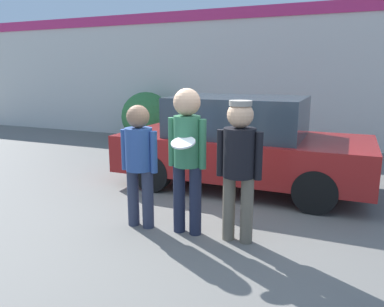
{
  "coord_description": "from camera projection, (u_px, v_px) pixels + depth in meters",
  "views": [
    {
      "loc": [
        1.75,
        -4.17,
        1.99
      ],
      "look_at": [
        -0.03,
        0.04,
        1.0
      ],
      "focal_mm": 35.0,
      "sensor_mm": 36.0,
      "label": 1
    }
  ],
  "objects": [
    {
      "name": "ground_plane",
      "position": [
        193.0,
        229.0,
        4.84
      ],
      "size": [
        56.0,
        56.0,
        0.0
      ],
      "primitive_type": "plane",
      "color": "#66635E"
    },
    {
      "name": "storefront_building",
      "position": [
        283.0,
        76.0,
        10.04
      ],
      "size": [
        24.0,
        0.22,
        3.71
      ],
      "color": "silver",
      "rests_on": "ground"
    },
    {
      "name": "person_left",
      "position": [
        139.0,
        157.0,
        4.75
      ],
      "size": [
        0.52,
        0.35,
        1.6
      ],
      "color": "#2D3347",
      "rests_on": "ground"
    },
    {
      "name": "person_middle_with_frisbee",
      "position": [
        187.0,
        148.0,
        4.51
      ],
      "size": [
        0.49,
        0.55,
        1.81
      ],
      "color": "#1E2338",
      "rests_on": "ground"
    },
    {
      "name": "person_right",
      "position": [
        239.0,
        159.0,
        4.31
      ],
      "size": [
        0.54,
        0.37,
        1.68
      ],
      "color": "#665B4C",
      "rests_on": "ground"
    },
    {
      "name": "parked_car_near",
      "position": [
        241.0,
        143.0,
        6.53
      ],
      "size": [
        4.25,
        1.92,
        1.58
      ],
      "color": "maroon",
      "rests_on": "ground"
    },
    {
      "name": "shrub",
      "position": [
        146.0,
        117.0,
        10.89
      ],
      "size": [
        1.44,
        1.44,
        1.44
      ],
      "color": "#387A3D",
      "rests_on": "ground"
    }
  ]
}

